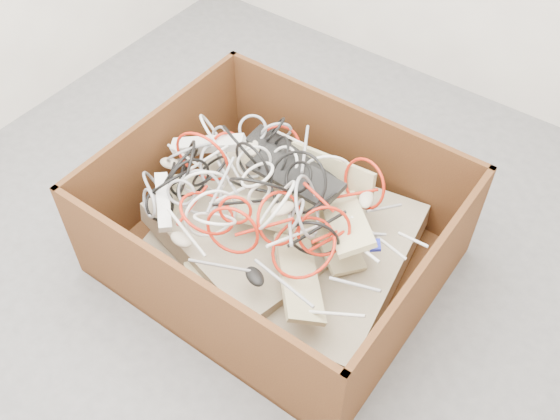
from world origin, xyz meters
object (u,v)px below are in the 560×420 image
Objects in this scene: cardboard_box at (273,239)px; power_strip_left at (208,144)px; power_strip_right at (163,202)px; vga_plug at (375,245)px.

power_strip_left is at bearing 168.29° from cardboard_box.
power_strip_right is (0.05, -0.33, -0.03)m from power_strip_left.
cardboard_box is 0.48m from vga_plug.
vga_plug is (0.81, -0.03, -0.03)m from power_strip_left.
cardboard_box is 3.93× the size of power_strip_left.
cardboard_box is 27.85× the size of vga_plug.
vga_plug is at bearing -26.72° from power_strip_left.
power_strip_left is 0.33m from power_strip_right.
vga_plug is at bearing 6.51° from cardboard_box.
power_strip_left is (-0.39, 0.08, 0.25)m from cardboard_box.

